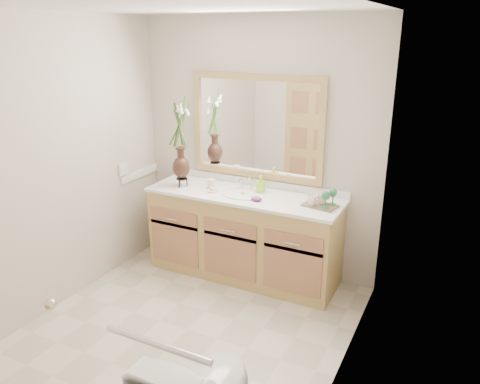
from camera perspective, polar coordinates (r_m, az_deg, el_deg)
The scene contains 22 objects.
floor at distance 3.90m, azimuth -6.47°, elevation -16.33°, with size 2.60×2.60×0.00m, color beige.
ceiling at distance 3.19m, azimuth -8.17°, elevation 21.58°, with size 2.40×2.60×0.02m, color white.
wall_back at distance 4.45m, azimuth 2.09°, elevation 5.37°, with size 2.40×0.02×2.40m, color beige.
wall_front at distance 2.47m, azimuth -24.26°, elevation -7.90°, with size 2.40×0.02×2.40m, color beige.
wall_left at distance 4.12m, azimuth -21.28°, elevation 2.97°, with size 0.02×2.60×2.40m, color beige.
wall_right at distance 2.90m, azimuth 13.01°, elevation -2.70°, with size 0.02×2.60×2.40m, color beige.
vanity at distance 4.47m, azimuth 0.43°, elevation -5.43°, with size 1.80×0.55×0.80m.
counter at distance 4.31m, azimuth 0.45°, elevation -0.40°, with size 1.84×0.57×0.03m, color white.
sink at distance 4.31m, azimuth 0.34°, elevation -0.96°, with size 0.38×0.34×0.23m.
mirror at distance 4.39m, azimuth 2.00°, elevation 7.92°, with size 1.32×0.04×0.97m.
switch_plate at distance 4.69m, azimuth -14.06°, elevation 2.76°, with size 0.02×0.12×0.12m, color white.
grab_bar at distance 2.18m, azimuth -10.07°, elevation -17.84°, with size 0.03×0.03×0.55m, color silver.
flower_vase at distance 4.42m, azimuth -7.35°, elevation 7.34°, with size 0.19×0.19×0.79m.
tumbler at distance 4.45m, azimuth -3.52°, elevation 1.01°, with size 0.07×0.07×0.09m, color white.
soap_dish at distance 4.37m, azimuth -3.30°, elevation 0.21°, with size 0.11×0.11×0.03m.
soap_bottle at distance 4.33m, azimuth 2.53°, elevation 0.90°, with size 0.07×0.07×0.15m, color #AAEB37.
purple_dish at distance 4.13m, azimuth 2.03°, elevation -0.83°, with size 0.10×0.08×0.03m, color #572267.
tray at distance 4.06m, azimuth 9.73°, elevation -1.63°, with size 0.28×0.18×0.01m, color brown.
mug_left at distance 4.02m, azimuth 8.74°, elevation -0.98°, with size 0.09×0.08×0.09m, color white.
mug_right at distance 4.07m, azimuth 9.97°, elevation -0.75°, with size 0.10×0.09×0.10m, color white.
goblet_front at distance 3.95m, azimuth 10.40°, elevation -0.55°, with size 0.07×0.07×0.15m.
goblet_back at distance 4.05m, azimuth 11.29°, elevation -0.19°, with size 0.06×0.06×0.14m.
Camera 1 is at (1.79, -2.63, 2.25)m, focal length 35.00 mm.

